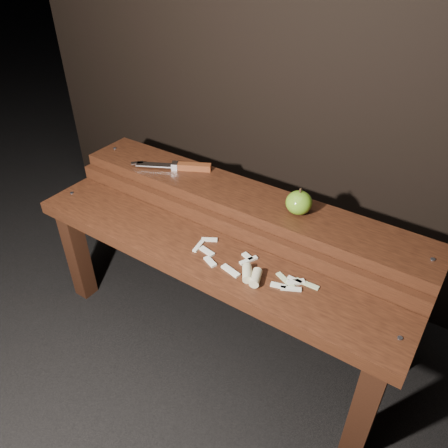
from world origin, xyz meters
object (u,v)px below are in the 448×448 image
Objects in this scene: apple at (299,203)px; bench_rear_tier at (242,217)px; bench_front_tier at (201,271)px; knife at (184,166)px.

bench_rear_tier is at bearing -178.66° from apple.
bench_rear_tier is (0.00, 0.23, 0.06)m from bench_front_tier.
bench_front_tier is at bearing -90.00° from bench_rear_tier.
apple reaches higher than bench_rear_tier.
apple is at bearing 1.34° from bench_rear_tier.
knife is (-0.25, 0.25, 0.16)m from bench_front_tier.
apple is at bearing 51.38° from bench_front_tier.
bench_rear_tier is 0.22m from apple.
bench_front_tier is 0.39m from knife.
knife is (-0.44, 0.02, -0.02)m from apple.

